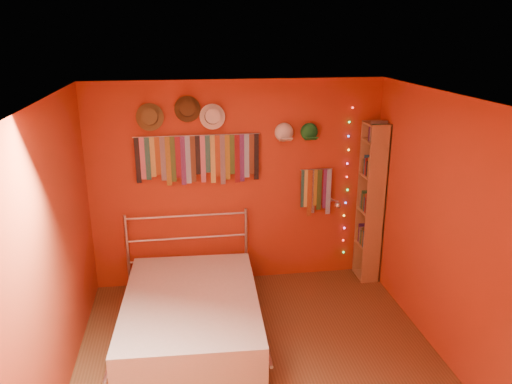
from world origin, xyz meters
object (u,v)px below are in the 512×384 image
bookshelf (374,202)px  bed (191,312)px  tie_rack (199,157)px  reading_lamp (337,204)px

bookshelf → bed: bookshelf is taller
tie_rack → bookshelf: bookshelf is taller
tie_rack → bed: tie_rack is taller
tie_rack → reading_lamp: 1.75m
bookshelf → reading_lamp: bearing=-176.1°
reading_lamp → bed: (-1.80, -0.86, -0.80)m
bookshelf → bed: size_ratio=0.98×
reading_lamp → bookshelf: (0.48, 0.03, -0.01)m
bookshelf → tie_rack: bearing=175.8°
tie_rack → bed: size_ratio=0.71×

